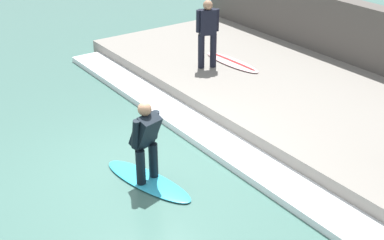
# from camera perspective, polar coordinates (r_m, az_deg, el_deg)

# --- Properties ---
(ground_plane) EXTENTS (28.00, 28.00, 0.00)m
(ground_plane) POSITION_cam_1_polar(r_m,az_deg,el_deg) (9.69, -4.72, -5.19)
(ground_plane) COLOR #426B60
(concrete_ledge) EXTENTS (4.40, 12.47, 0.37)m
(concrete_ledge) POSITION_cam_1_polar(r_m,az_deg,el_deg) (11.98, 12.57, 1.74)
(concrete_ledge) COLOR gray
(concrete_ledge) RESTS_ON ground_plane
(wave_foam_crest) EXTENTS (0.79, 11.85, 0.14)m
(wave_foam_crest) POSITION_cam_1_polar(r_m,az_deg,el_deg) (10.42, 2.68, -2.26)
(wave_foam_crest) COLOR white
(wave_foam_crest) RESTS_ON ground_plane
(surfboard_riding) EXTENTS (0.98, 2.01, 0.06)m
(surfboard_riding) POSITION_cam_1_polar(r_m,az_deg,el_deg) (9.30, -4.74, -6.47)
(surfboard_riding) COLOR #2DADD1
(surfboard_riding) RESTS_ON ground_plane
(surfer_riding) EXTENTS (0.55, 0.53, 1.45)m
(surfer_riding) POSITION_cam_1_polar(r_m,az_deg,el_deg) (8.87, -4.94, -1.94)
(surfer_riding) COLOR black
(surfer_riding) RESTS_ON surfboard_riding
(surfer_waiting_near) EXTENTS (0.53, 0.37, 1.66)m
(surfer_waiting_near) POSITION_cam_1_polar(r_m,az_deg,el_deg) (12.92, 1.66, 9.53)
(surfer_waiting_near) COLOR black
(surfer_waiting_near) RESTS_ON concrete_ledge
(surfboard_waiting_near) EXTENTS (0.55, 1.86, 0.07)m
(surfboard_waiting_near) POSITION_cam_1_polar(r_m,az_deg,el_deg) (13.50, 4.28, 6.19)
(surfboard_waiting_near) COLOR beige
(surfboard_waiting_near) RESTS_ON concrete_ledge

